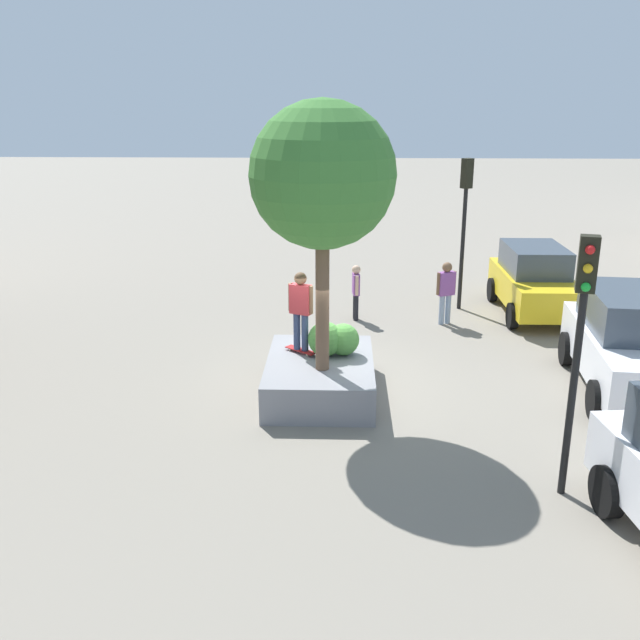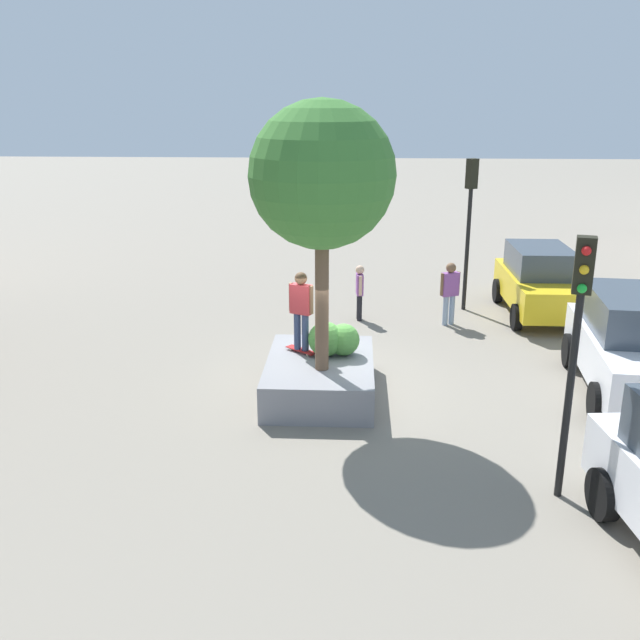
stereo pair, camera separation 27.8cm
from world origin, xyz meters
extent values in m
plane|color=gray|center=(0.00, 0.00, 0.00)|extent=(120.00, 120.00, 0.00)
cube|color=gray|center=(0.40, -0.19, 0.39)|extent=(3.28, 2.29, 0.78)
cylinder|color=brown|center=(0.91, -0.13, 2.38)|extent=(0.28, 0.28, 3.19)
sphere|color=#3D7A33|center=(0.91, -0.13, 4.76)|extent=(2.85, 2.85, 2.85)
sphere|color=#4C8C3D|center=(0.12, -0.09, 1.16)|extent=(0.76, 0.76, 0.76)
sphere|color=#4C8C3D|center=(0.06, 0.31, 1.13)|extent=(0.70, 0.70, 0.70)
cube|color=#A51E1E|center=(-0.03, -0.62, 0.85)|extent=(0.67, 0.75, 0.02)
sphere|color=beige|center=(-0.13, -0.87, 0.81)|extent=(0.06, 0.06, 0.06)
sphere|color=beige|center=(-0.26, -0.77, 0.81)|extent=(0.06, 0.06, 0.06)
sphere|color=beige|center=(0.20, -0.48, 0.81)|extent=(0.06, 0.06, 0.06)
sphere|color=beige|center=(0.07, -0.37, 0.81)|extent=(0.06, 0.06, 0.06)
cylinder|color=navy|center=(0.01, -0.53, 1.27)|extent=(0.15, 0.15, 0.83)
cylinder|color=navy|center=(-0.07, -0.71, 1.27)|extent=(0.15, 0.15, 0.83)
cube|color=#B23338|center=(-0.03, -0.62, 2.01)|extent=(0.38, 0.51, 0.65)
cylinder|color=brown|center=(0.08, -0.40, 2.03)|extent=(0.10, 0.10, 0.62)
cylinder|color=brown|center=(-0.13, -0.85, 2.03)|extent=(0.10, 0.10, 0.62)
sphere|color=brown|center=(-0.03, -0.62, 2.47)|extent=(0.27, 0.27, 0.27)
cube|color=gold|center=(-5.65, 5.92, 0.80)|extent=(4.33, 1.82, 0.87)
cube|color=#38424C|center=(-5.87, 5.92, 1.62)|extent=(2.42, 1.60, 0.78)
cylinder|color=black|center=(-4.27, 6.82, 0.37)|extent=(0.74, 0.22, 0.74)
cylinder|color=black|center=(-4.27, 5.01, 0.37)|extent=(0.74, 0.22, 0.74)
cylinder|color=black|center=(-7.04, 6.82, 0.37)|extent=(0.74, 0.22, 0.74)
cylinder|color=black|center=(-7.04, 5.01, 0.37)|extent=(0.74, 0.22, 0.74)
cube|color=white|center=(0.06, 6.51, 0.87)|extent=(4.89, 2.45, 0.94)
cube|color=#38424C|center=(-0.17, 6.53, 1.77)|extent=(2.81, 2.00, 0.85)
cylinder|color=black|center=(1.46, 5.37, 0.40)|extent=(0.82, 0.32, 0.80)
cylinder|color=black|center=(-1.54, 5.68, 0.40)|extent=(0.82, 0.32, 0.80)
cylinder|color=black|center=(4.93, 4.37, 0.41)|extent=(0.83, 0.32, 0.81)
cylinder|color=black|center=(4.31, 3.89, 1.71)|extent=(0.12, 0.12, 3.41)
cube|color=black|center=(4.31, 3.89, 3.84)|extent=(0.30, 0.33, 0.85)
sphere|color=red|center=(4.45, 3.85, 4.08)|extent=(0.14, 0.14, 0.14)
sphere|color=gold|center=(4.45, 3.85, 3.80)|extent=(0.14, 0.14, 0.14)
sphere|color=green|center=(4.45, 3.85, 3.52)|extent=(0.14, 0.14, 0.14)
cylinder|color=black|center=(-6.17, 3.84, 1.82)|extent=(0.12, 0.12, 3.64)
cube|color=black|center=(-6.17, 3.84, 4.06)|extent=(0.35, 0.37, 0.85)
sphere|color=red|center=(-6.30, 3.75, 4.31)|extent=(0.14, 0.14, 0.14)
sphere|color=gold|center=(-6.30, 3.75, 4.03)|extent=(0.14, 0.14, 0.14)
sphere|color=green|center=(-6.30, 3.75, 3.75)|extent=(0.14, 0.14, 0.14)
cylinder|color=black|center=(-4.86, 0.67, 0.38)|extent=(0.14, 0.14, 0.76)
cylinder|color=black|center=(-5.04, 0.66, 0.38)|extent=(0.14, 0.14, 0.76)
cube|color=#8C4C99|center=(-4.95, 0.67, 1.06)|extent=(0.45, 0.22, 0.60)
cylinder|color=#D8AD8C|center=(-4.73, 0.69, 1.08)|extent=(0.09, 0.09, 0.56)
cylinder|color=#D8AD8C|center=(-5.18, 0.65, 1.08)|extent=(0.09, 0.09, 0.56)
sphere|color=#D8AD8C|center=(-4.95, 0.67, 1.49)|extent=(0.25, 0.25, 0.25)
cylinder|color=#8C9EB7|center=(-4.68, 3.28, 0.42)|extent=(0.16, 0.16, 0.85)
cylinder|color=#8C9EB7|center=(-4.60, 3.09, 0.42)|extent=(0.16, 0.16, 0.85)
cube|color=#8C4C99|center=(-4.64, 3.19, 1.18)|extent=(0.38, 0.52, 0.66)
cylinder|color=brown|center=(-4.74, 3.42, 1.20)|extent=(0.10, 0.10, 0.63)
cylinder|color=brown|center=(-4.54, 2.95, 1.20)|extent=(0.10, 0.10, 0.63)
sphere|color=brown|center=(-4.64, 3.19, 1.65)|extent=(0.28, 0.28, 0.28)
camera|label=1|loc=(14.60, 0.27, 6.22)|focal=39.68mm
camera|label=2|loc=(14.59, 0.54, 6.22)|focal=39.68mm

